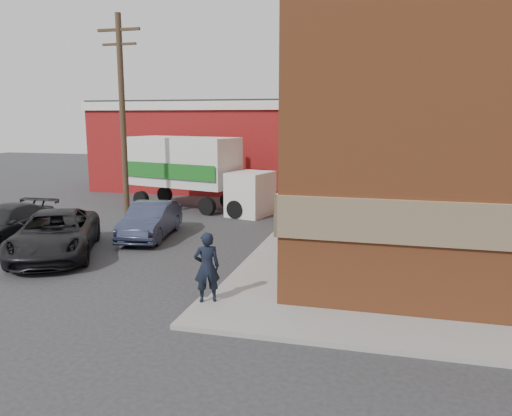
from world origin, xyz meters
The scene contains 9 objects.
ground centered at (0.00, 0.00, 0.00)m, with size 90.00×90.00×0.00m, color #28282B.
sidewalk_west centered at (0.60, 9.00, 0.06)m, with size 1.80×18.00×0.12m, color gray.
warehouse centered at (-6.00, 20.00, 2.81)m, with size 16.30×8.30×5.60m.
utility_pole centered at (-7.50, 9.00, 4.75)m, with size 2.00×0.26×9.00m.
man centered at (-0.20, -0.25, 0.99)m, with size 0.64×0.42×1.74m, color black.
sedan centered at (-4.76, 5.90, 0.68)m, with size 1.44×4.14×1.37m, color #313853.
suv_a centered at (-6.70, 2.76, 0.74)m, with size 2.46×5.33×1.48m, color black.
suv_b centered at (-9.65, 3.74, 0.69)m, with size 1.92×4.73×1.37m, color black.
box_truck centered at (-5.31, 11.97, 2.08)m, with size 7.62×3.94×3.61m.
Camera 1 is at (3.91, -11.24, 4.58)m, focal length 35.00 mm.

